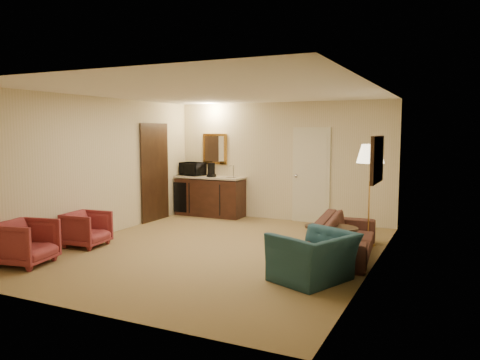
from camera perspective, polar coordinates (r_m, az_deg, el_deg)
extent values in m
plane|color=olive|center=(7.88, -2.70, -8.50)|extent=(6.00, 6.00, 0.00)
cube|color=beige|center=(10.39, 5.05, 2.27)|extent=(5.00, 0.02, 2.60)
cube|color=beige|center=(9.10, -16.79, 1.51)|extent=(0.02, 6.00, 2.60)
cube|color=beige|center=(6.85, 16.05, 0.14)|extent=(0.02, 6.00, 2.60)
cube|color=white|center=(7.65, -2.80, 10.70)|extent=(5.00, 6.00, 0.02)
cube|color=beige|center=(10.16, 8.68, 0.59)|extent=(0.82, 0.06, 2.05)
cube|color=black|center=(10.42, -10.37, 0.83)|extent=(0.06, 0.98, 2.10)
cube|color=gold|center=(11.03, -3.08, 3.80)|extent=(0.62, 0.04, 0.72)
cube|color=black|center=(7.23, 16.30, 2.42)|extent=(0.06, 0.90, 0.70)
cube|color=#3B1D12|center=(10.91, -3.67, -1.98)|extent=(1.64, 0.58, 0.92)
imported|color=black|center=(7.64, 12.69, -5.96)|extent=(0.82, 2.14, 0.82)
imported|color=#1E444D|center=(6.26, 8.98, -8.28)|extent=(0.99, 1.17, 0.87)
imported|color=maroon|center=(8.45, -18.19, -5.50)|extent=(0.66, 0.70, 0.66)
imported|color=maroon|center=(7.62, -24.66, -6.71)|extent=(0.79, 0.83, 0.73)
cube|color=black|center=(7.55, 11.02, -7.35)|extent=(0.97, 0.78, 0.48)
cube|color=gold|center=(8.32, 15.48, -1.77)|extent=(0.47, 0.47, 1.76)
cylinder|color=black|center=(10.60, -0.76, -3.93)|extent=(0.27, 0.27, 0.29)
imported|color=black|center=(11.13, -5.83, 1.53)|extent=(0.62, 0.44, 0.38)
cylinder|color=black|center=(10.74, -3.51, 1.24)|extent=(0.20, 0.20, 0.32)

